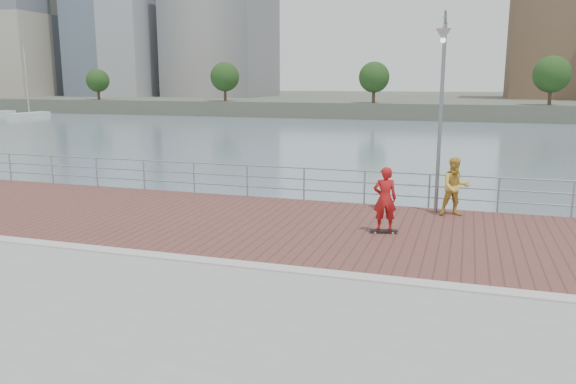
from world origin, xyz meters
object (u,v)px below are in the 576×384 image
(street_lamp, at_px, (442,79))
(skateboarder, at_px, (385,199))
(guardrail, at_px, (334,182))
(bystander, at_px, (455,187))

(street_lamp, relative_size, skateboarder, 3.35)
(guardrail, xyz_separation_m, skateboarder, (2.16, -3.41, 0.26))
(skateboarder, distance_m, bystander, 3.11)
(street_lamp, bearing_deg, guardrail, 164.64)
(street_lamp, height_order, bystander, street_lamp)
(guardrail, xyz_separation_m, bystander, (3.87, -0.82, 0.20))
(street_lamp, height_order, skateboarder, street_lamp)
(bystander, bearing_deg, skateboarder, -140.01)
(skateboarder, bearing_deg, street_lamp, -129.78)
(street_lamp, distance_m, bystander, 3.18)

